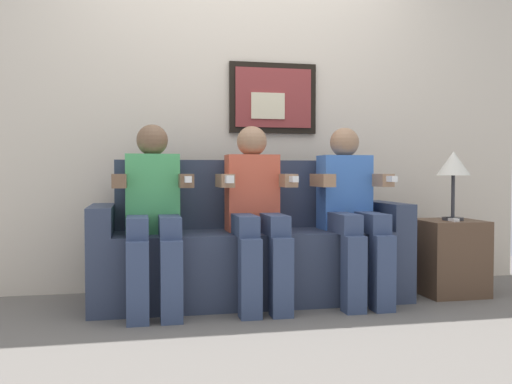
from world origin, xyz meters
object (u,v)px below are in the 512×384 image
at_px(person_on_right, 351,206).
at_px(table_lamp, 453,167).
at_px(person_in_middle, 256,207).
at_px(side_table_right, 449,257).
at_px(spare_remote_on_table, 452,219).
at_px(couch, 250,251).
at_px(person_on_left, 153,209).

bearing_deg(person_on_right, table_lamp, 3.13).
relative_size(person_on_right, table_lamp, 2.41).
height_order(person_in_middle, side_table_right, person_in_middle).
bearing_deg(table_lamp, person_in_middle, -178.28).
height_order(person_on_right, spare_remote_on_table, person_on_right).
bearing_deg(couch, side_table_right, -4.53).
distance_m(person_on_left, table_lamp, 1.99).
height_order(person_in_middle, spare_remote_on_table, person_in_middle).
relative_size(person_on_left, person_in_middle, 1.00).
xyz_separation_m(person_in_middle, spare_remote_on_table, (1.31, -0.01, -0.10)).
distance_m(couch, person_in_middle, 0.34).
distance_m(couch, person_on_right, 0.70).
xyz_separation_m(person_on_left, person_on_right, (1.23, 0.00, 0.00)).
xyz_separation_m(person_on_right, side_table_right, (0.72, 0.06, -0.36)).
xyz_separation_m(table_lamp, spare_remote_on_table, (-0.04, -0.05, -0.35)).
distance_m(couch, side_table_right, 1.35).
relative_size(person_on_left, table_lamp, 2.41).
distance_m(person_on_left, side_table_right, 1.99).
bearing_deg(couch, spare_remote_on_table, -7.82).
bearing_deg(person_on_left, person_on_right, 0.00).
height_order(person_on_left, table_lamp, person_on_left).
bearing_deg(person_in_middle, spare_remote_on_table, -0.55).
xyz_separation_m(person_in_middle, person_on_right, (0.62, 0.00, -0.00)).
xyz_separation_m(side_table_right, table_lamp, (0.01, -0.02, 0.61)).
height_order(person_on_left, side_table_right, person_on_left).
height_order(couch, side_table_right, couch).
height_order(person_on_right, side_table_right, person_on_right).
distance_m(side_table_right, spare_remote_on_table, 0.27).
height_order(person_on_left, person_in_middle, same).
distance_m(person_in_middle, table_lamp, 1.38).
bearing_deg(person_in_middle, person_on_left, 179.96).
distance_m(person_on_left, spare_remote_on_table, 1.93).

